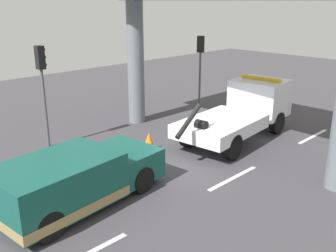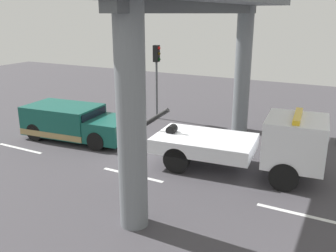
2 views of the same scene
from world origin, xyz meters
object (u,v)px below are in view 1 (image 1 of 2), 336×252
Objects in this scene: traffic_cone_orange at (149,142)px; tow_truck_white at (244,109)px; towed_van_green at (74,181)px; traffic_light_far at (201,55)px; traffic_light_near at (42,75)px.

tow_truck_white is at bearing -20.83° from traffic_cone_orange.
traffic_light_far is at bearing 23.54° from towed_van_green.
towed_van_green reaches higher than traffic_cone_orange.
towed_van_green is 4.79m from traffic_cone_orange.
traffic_light_far is (9.50, 0.00, -0.15)m from traffic_light_near.
tow_truck_white is 4.61m from traffic_cone_orange.
towed_van_green is (-8.69, -0.08, -0.42)m from tow_truck_white.
towed_van_green is 5.70m from traffic_light_near.
tow_truck_white reaches higher than traffic_cone_orange.
traffic_light_near reaches higher than traffic_light_far.
traffic_light_far is at bearing 0.00° from traffic_light_near.
towed_van_green is 1.30× the size of traffic_light_near.
traffic_cone_orange is (-4.23, 1.61, -0.84)m from tow_truck_white.
traffic_light_near is (-6.90, 4.84, 1.82)m from tow_truck_white.
traffic_light_near is 1.05× the size of traffic_light_far.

